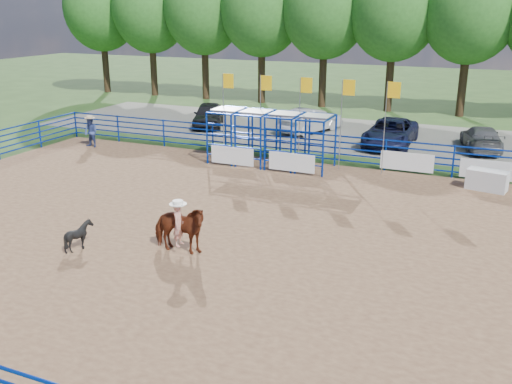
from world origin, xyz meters
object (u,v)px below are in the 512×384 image
car_a (209,115)px  car_d (481,138)px  horse_and_rider (179,226)px  spectator_cowboy (91,132)px  announcer_table (487,180)px  calf (79,235)px  car_c (390,133)px  car_b (311,120)px

car_a → car_d: (16.27, 0.17, -0.11)m
horse_and_rider → spectator_cowboy: 15.43m
announcer_table → horse_and_rider: bearing=-128.5°
calf → car_d: size_ratio=0.21×
calf → car_a: size_ratio=0.21×
calf → spectator_cowboy: spectator_cowboy is taller
car_a → car_c: size_ratio=0.83×
horse_and_rider → car_c: bearing=79.3°
horse_and_rider → car_b: size_ratio=0.54×
car_a → car_c: bearing=-25.5°
horse_and_rider → car_c: horse_and_rider is taller
car_c → car_d: (4.62, 0.97, -0.10)m
horse_and_rider → calf: (-3.01, -1.04, -0.41)m
horse_and_rider → car_d: size_ratio=0.55×
horse_and_rider → spectator_cowboy: (-11.58, 10.20, -0.03)m
horse_and_rider → car_d: 19.62m
announcer_table → car_d: (-0.61, 7.40, 0.20)m
spectator_cowboy → car_a: 8.23m
calf → car_d: (10.84, 19.03, 0.16)m
announcer_table → car_b: bearing=142.1°
car_d → spectator_cowboy: bearing=10.8°
spectator_cowboy → calf: bearing=-52.7°
car_a → car_b: (6.53, 0.83, -0.01)m
calf → car_c: (6.21, 18.06, 0.25)m
spectator_cowboy → car_b: (9.66, 8.45, -0.13)m
spectator_cowboy → horse_and_rider: bearing=-41.4°
car_b → spectator_cowboy: bearing=62.2°
announcer_table → car_a: size_ratio=0.37×
car_a → car_d: car_a is taller
calf → car_b: bearing=-33.9°
car_c → spectator_cowboy: bearing=-155.4°
car_b → announcer_table: bearing=163.1°
car_c → car_a: bearing=176.0°
horse_and_rider → car_b: 18.75m
car_b → car_c: 5.38m
car_a → car_d: 16.27m
car_b → car_a: bearing=28.3°
horse_and_rider → car_a: horse_and_rider is taller
car_a → horse_and_rider: bearing=-86.3°
horse_and_rider → calf: size_ratio=2.57×
announcer_table → car_c: car_c is taller
spectator_cowboy → car_a: size_ratio=0.39×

